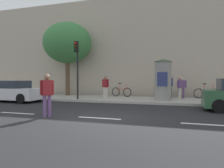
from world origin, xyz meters
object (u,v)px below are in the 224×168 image
at_px(pedestrian_near_pole, 105,86).
at_px(bicycle_upright, 207,93).
at_px(traffic_light, 77,60).
at_px(pedestrian_tallest, 47,92).
at_px(street_tree, 67,43).
at_px(pedestrian_with_backpack, 170,84).
at_px(parked_car_blue, 12,91).
at_px(bicycle_leaning, 121,92).
at_px(pedestrian_in_red_top, 180,86).
at_px(pedestrian_in_light_jacket, 182,86).
at_px(poster_column, 163,79).

bearing_deg(pedestrian_near_pole, bicycle_upright, 15.87).
relative_size(traffic_light, pedestrian_tallest, 2.25).
bearing_deg(street_tree, pedestrian_near_pole, -23.22).
relative_size(pedestrian_near_pole, pedestrian_with_backpack, 0.94).
height_order(pedestrian_with_backpack, parked_car_blue, pedestrian_with_backpack).
height_order(street_tree, bicycle_upright, street_tree).
distance_m(traffic_light, bicycle_leaning, 4.47).
xyz_separation_m(pedestrian_in_red_top, pedestrian_in_light_jacket, (0.14, 0.94, -0.04)).
bearing_deg(parked_car_blue, pedestrian_in_red_top, 17.03).
bearing_deg(bicycle_upright, traffic_light, -159.41).
bearing_deg(pedestrian_tallest, bicycle_upright, 51.20).
distance_m(pedestrian_near_pole, bicycle_leaning, 1.99).
relative_size(pedestrian_tallest, pedestrian_near_pole, 1.10).
bearing_deg(pedestrian_in_light_jacket, pedestrian_in_red_top, -98.31).
distance_m(traffic_light, pedestrian_in_red_top, 7.27).
xyz_separation_m(pedestrian_in_light_jacket, pedestrian_with_backpack, (-0.82, 0.28, 0.11)).
xyz_separation_m(pedestrian_in_red_top, pedestrian_near_pole, (-5.11, -0.79, -0.00)).
relative_size(pedestrian_tallest, pedestrian_in_red_top, 1.12).
bearing_deg(pedestrian_tallest, parked_car_blue, 143.41).
relative_size(street_tree, parked_car_blue, 1.43).
xyz_separation_m(street_tree, pedestrian_in_light_jacket, (9.27, 0.00, -3.56)).
xyz_separation_m(bicycle_leaning, parked_car_blue, (-6.65, -4.36, 0.16)).
bearing_deg(street_tree, bicycle_upright, 1.30).
bearing_deg(bicycle_leaning, poster_column, -30.09).
bearing_deg(pedestrian_near_pole, pedestrian_with_backpack, 24.43).
xyz_separation_m(poster_column, bicycle_leaning, (-3.32, 1.92, -0.99)).
bearing_deg(pedestrian_in_red_top, traffic_light, -163.15).
bearing_deg(street_tree, pedestrian_in_light_jacket, 0.02).
bearing_deg(pedestrian_with_backpack, traffic_light, -151.73).
distance_m(poster_column, pedestrian_in_light_jacket, 2.29).
height_order(poster_column, street_tree, street_tree).
distance_m(traffic_light, parked_car_blue, 4.98).
xyz_separation_m(pedestrian_with_backpack, parked_car_blue, (-10.35, -4.60, -0.45)).
xyz_separation_m(street_tree, bicycle_upright, (10.97, 0.25, -4.05)).
bearing_deg(pedestrian_with_backpack, parked_car_blue, -156.06).
height_order(poster_column, pedestrian_near_pole, poster_column).
xyz_separation_m(traffic_light, pedestrian_in_light_jacket, (6.89, 2.98, -1.80)).
bearing_deg(bicycle_upright, pedestrian_near_pole, -164.13).
xyz_separation_m(poster_column, pedestrian_with_backpack, (0.38, 2.16, -0.39)).
xyz_separation_m(poster_column, pedestrian_in_red_top, (1.07, 0.95, -0.46)).
relative_size(pedestrian_near_pole, bicycle_leaning, 0.93).
bearing_deg(pedestrian_with_backpack, bicycle_upright, -0.82).
height_order(pedestrian_in_red_top, pedestrian_near_pole, pedestrian_near_pole).
bearing_deg(traffic_light, pedestrian_tallest, -75.27).
bearing_deg(pedestrian_near_pole, street_tree, 156.78).
bearing_deg(pedestrian_in_light_jacket, bicycle_leaning, 179.48).
height_order(pedestrian_tallest, bicycle_leaning, pedestrian_tallest).
relative_size(street_tree, pedestrian_tallest, 3.50).
bearing_deg(pedestrian_tallest, pedestrian_in_red_top, 55.45).
height_order(pedestrian_in_red_top, bicycle_upright, pedestrian_in_red_top).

